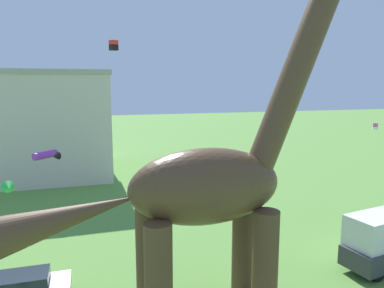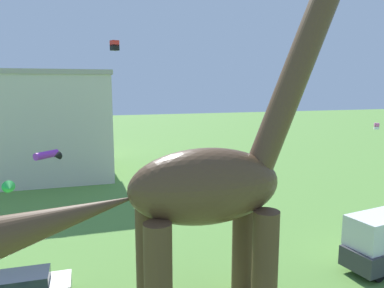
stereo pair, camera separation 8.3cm
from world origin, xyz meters
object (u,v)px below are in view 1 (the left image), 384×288
Objects in this scene: kite_far_left at (114,45)px; kite_high_left at (375,126)px; dinosaur_sculpture at (204,186)px; kite_drifting at (47,155)px.

kite_far_left is 1.42× the size of kite_high_left.
kite_high_left is (21.55, -4.79, -6.58)m from kite_far_left.
kite_high_left is at bearing 28.62° from dinosaur_sculpture.
dinosaur_sculpture is at bearing -150.65° from kite_high_left.
kite_high_left is 0.25× the size of kite_drifting.
dinosaur_sculpture is at bearing -82.27° from kite_far_left.
kite_high_left is at bearing -12.54° from kite_far_left.
dinosaur_sculpture reaches higher than kite_far_left.
dinosaur_sculpture is 7.43× the size of kite_drifting.
kite_drifting is at bearing 113.57° from dinosaur_sculpture.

